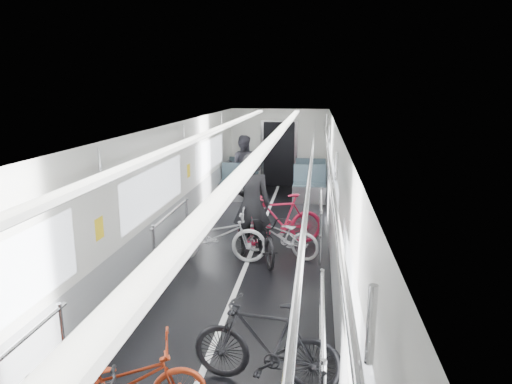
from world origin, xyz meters
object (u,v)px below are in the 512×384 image
bike_right_far (281,220)px  bike_left_far (215,235)px  person_standing (251,205)px  person_seated (243,166)px  bike_right_mid (279,235)px  bike_left_near (123,383)px  bike_aisle (264,235)px  bike_right_near (266,343)px

bike_right_far → bike_left_far: bearing=-65.0°
person_standing → person_seated: 4.77m
bike_right_mid → person_seated: 4.90m
bike_left_far → person_seated: size_ratio=1.06×
bike_left_near → person_seated: 9.15m
bike_right_mid → bike_aisle: 0.28m
bike_aisle → person_standing: (-0.24, 0.10, 0.52)m
bike_aisle → person_seated: (-1.17, 4.78, 0.43)m
person_standing → bike_right_far: bearing=-132.0°
bike_aisle → person_seated: size_ratio=0.96×
bike_right_mid → bike_right_far: bearing=-159.3°
bike_right_far → person_seated: size_ratio=0.98×
bike_left_near → bike_left_far: 4.08m
bike_aisle → bike_left_far: bearing=179.3°
bike_left_far → person_standing: person_standing is taller
bike_right_mid → bike_aisle: size_ratio=0.94×
bike_right_near → bike_right_mid: (-0.19, 3.74, -0.07)m
bike_right_far → person_seated: 4.28m
bike_left_far → person_seated: person_seated is taller
bike_right_near → person_standing: size_ratio=0.83×
person_standing → person_seated: bearing=-84.3°
bike_right_mid → person_standing: 0.75m
bike_aisle → bike_right_mid: bearing=4.5°
bike_right_far → person_standing: (-0.49, -0.66, 0.45)m
bike_right_mid → bike_left_near: bearing=6.0°
bike_right_mid → bike_aisle: bearing=-47.3°
bike_right_far → bike_right_near: bearing=-15.9°
bike_left_near → bike_right_mid: 4.59m
bike_right_near → person_seated: (-1.62, 8.41, 0.39)m
bike_right_far → bike_right_mid: bearing=-17.1°
bike_right_far → bike_aisle: 0.80m
bike_right_mid → bike_right_far: bike_right_far is taller
person_seated → bike_aisle: bearing=105.7°
bike_right_mid → person_standing: (-0.50, -0.01, 0.55)m
bike_right_far → person_seated: (-1.41, 4.03, 0.36)m
bike_left_near → bike_right_far: bike_right_far is taller
bike_right_mid → bike_right_far: size_ratio=0.92×
person_seated → person_standing: bearing=103.1°
person_standing → bike_right_near: bearing=95.2°
bike_right_mid → person_standing: size_ratio=0.81×
bike_right_mid → person_seated: (-1.42, 4.67, 0.46)m
bike_left_near → bike_left_far: (-0.04, 4.07, 0.08)m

